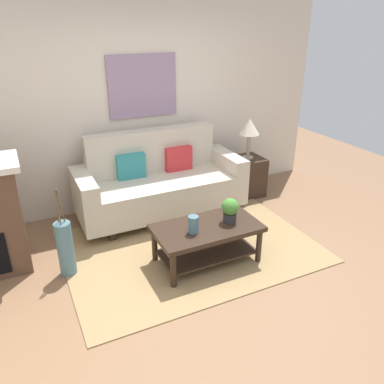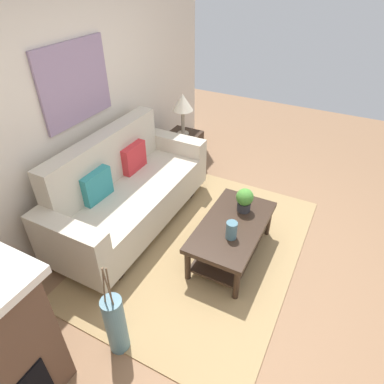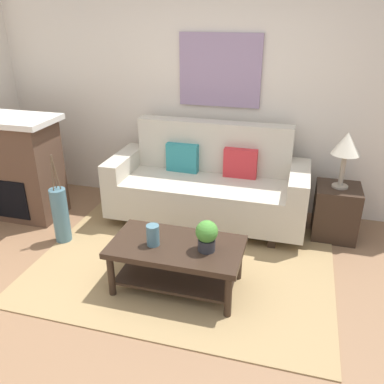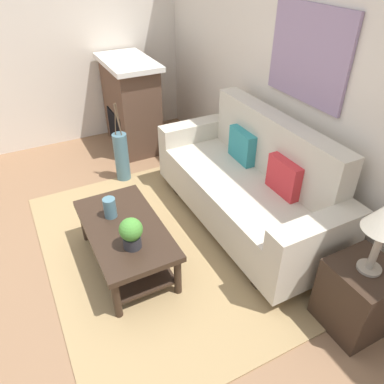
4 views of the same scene
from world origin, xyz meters
name	(u,v)px [view 4 (image 4 of 4)]	position (x,y,z in m)	size (l,w,h in m)	color
ground_plane	(109,267)	(0.00, 0.00, 0.00)	(9.29, 9.29, 0.00)	#8C6647
wall_back	(308,82)	(0.00, 1.97, 1.35)	(5.29, 0.10, 2.70)	beige
wall_left	(68,38)	(-2.70, 0.46, 1.35)	(0.10, 4.92, 2.70)	beige
area_rug	(161,248)	(0.00, 0.50, 0.01)	(2.73, 1.99, 0.01)	#A38456
couch	(249,186)	(0.01, 1.43, 0.43)	(2.12, 0.84, 1.08)	beige
throw_pillow_teal	(243,146)	(-0.31, 1.56, 0.68)	(0.36, 0.12, 0.32)	teal
throw_pillow_crimson	(285,177)	(0.34, 1.56, 0.68)	(0.36, 0.12, 0.32)	red
coffee_table	(126,237)	(0.04, 0.17, 0.31)	(1.10, 0.60, 0.43)	#332319
tabletop_vase	(110,208)	(-0.14, 0.12, 0.52)	(0.11, 0.11, 0.18)	slate
potted_plant_tabletop	(131,233)	(0.30, 0.15, 0.57)	(0.18, 0.18, 0.26)	#2D2D33
side_table	(358,296)	(1.37, 1.45, 0.28)	(0.44, 0.44, 0.56)	#332319
fireplace	(131,104)	(-2.10, 1.01, 0.59)	(1.02, 0.58, 1.16)	brown
floor_vase	(122,157)	(-1.32, 0.59, 0.29)	(0.16, 0.16, 0.58)	slate
floor_vase_branch_a	(118,120)	(-1.30, 0.59, 0.76)	(0.01, 0.01, 0.36)	brown
floor_vase_branch_b	(118,119)	(-1.33, 0.61, 0.76)	(0.01, 0.01, 0.36)	brown
floor_vase_branch_c	(115,119)	(-1.33, 0.57, 0.76)	(0.01, 0.01, 0.36)	brown
framed_painting	(308,55)	(0.01, 1.90, 1.59)	(0.90, 0.03, 0.77)	gray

